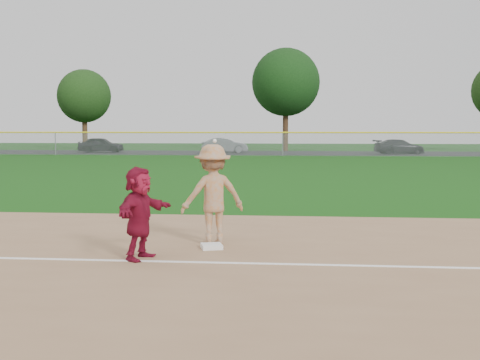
# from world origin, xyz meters

# --- Properties ---
(ground) EXTENTS (160.00, 160.00, 0.00)m
(ground) POSITION_xyz_m (0.00, 0.00, 0.00)
(ground) COLOR #12450D
(ground) RESTS_ON ground
(foul_line) EXTENTS (60.00, 0.10, 0.01)m
(foul_line) POSITION_xyz_m (0.00, -0.80, 0.03)
(foul_line) COLOR white
(foul_line) RESTS_ON infield_dirt
(parking_asphalt) EXTENTS (120.00, 10.00, 0.01)m
(parking_asphalt) POSITION_xyz_m (0.00, 46.00, 0.01)
(parking_asphalt) COLOR black
(parking_asphalt) RESTS_ON ground
(first_base) EXTENTS (0.50, 0.50, 0.09)m
(first_base) POSITION_xyz_m (-0.47, 0.45, 0.06)
(first_base) COLOR white
(first_base) RESTS_ON infield_dirt
(base_runner) EXTENTS (0.95, 1.65, 1.70)m
(base_runner) POSITION_xyz_m (-1.64, -0.61, 0.87)
(base_runner) COLOR maroon
(base_runner) RESTS_ON infield_dirt
(car_left) EXTENTS (4.44, 1.99, 1.48)m
(car_left) POSITION_xyz_m (-17.73, 45.61, 0.75)
(car_left) COLOR black
(car_left) RESTS_ON parking_asphalt
(car_mid) EXTENTS (4.57, 2.52, 1.43)m
(car_mid) POSITION_xyz_m (-5.70, 45.87, 0.72)
(car_mid) COLOR slate
(car_mid) RESTS_ON parking_asphalt
(car_right) EXTENTS (4.89, 2.83, 1.33)m
(car_right) POSITION_xyz_m (10.53, 44.81, 0.68)
(car_right) COLOR black
(car_right) RESTS_ON parking_asphalt
(first_base_play) EXTENTS (1.52, 1.24, 2.18)m
(first_base_play) POSITION_xyz_m (-0.51, 0.93, 1.05)
(first_base_play) COLOR #939396
(first_base_play) RESTS_ON infield_dirt
(outfield_fence) EXTENTS (110.00, 0.12, 110.00)m
(outfield_fence) POSITION_xyz_m (0.00, 40.00, 1.96)
(outfield_fence) COLOR #999EA0
(outfield_fence) RESTS_ON ground
(tree_1) EXTENTS (5.80, 5.80, 8.75)m
(tree_1) POSITION_xyz_m (-22.00, 53.00, 5.83)
(tree_1) COLOR #3E2816
(tree_1) RESTS_ON ground
(tree_2) EXTENTS (7.00, 7.00, 10.58)m
(tree_2) POSITION_xyz_m (0.00, 51.50, 7.06)
(tree_2) COLOR #382314
(tree_2) RESTS_ON ground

